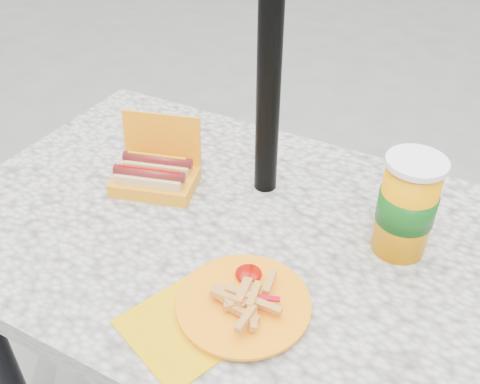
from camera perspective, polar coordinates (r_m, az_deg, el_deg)
The scene contains 5 objects.
picnic_table at distance 1.18m, azimuth -0.91°, elevation -7.66°, with size 1.20×0.80×0.75m.
umbrella_pole at distance 1.05m, azimuth 3.26°, elevation 16.23°, with size 0.05×0.05×2.20m, color black.
hotdog_box at distance 1.21m, azimuth -9.03°, elevation 1.91°, with size 0.21×0.18×0.15m.
fries_plate at distance 0.94m, azimuth -0.11°, elevation -11.88°, with size 0.30×0.32×0.05m.
soda_cup at distance 1.04m, azimuth 17.35°, elevation -1.44°, with size 0.11×0.11×0.21m.
Camera 1 is at (0.41, -0.73, 1.47)m, focal length 40.00 mm.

